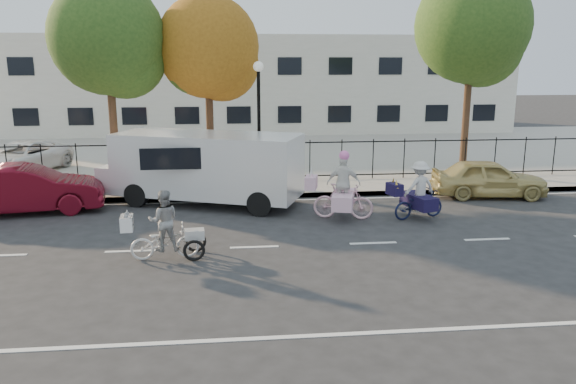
{
  "coord_description": "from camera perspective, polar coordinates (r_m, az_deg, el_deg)",
  "views": [
    {
      "loc": [
        -0.52,
        -13.19,
        4.48
      ],
      "look_at": [
        0.96,
        1.2,
        1.1
      ],
      "focal_mm": 35.0,
      "sensor_mm": 36.0,
      "label": 1
    }
  ],
  "objects": [
    {
      "name": "zebra_trike",
      "position": [
        13.26,
        -12.43,
        -4.05
      ],
      "size": [
        1.91,
        0.8,
        1.63
      ],
      "rotation": [
        0.0,
        0.0,
        1.67
      ],
      "color": "silver",
      "rests_on": "ground"
    },
    {
      "name": "unicorn_bike",
      "position": [
        16.26,
        5.52,
        -0.19
      ],
      "size": [
        2.04,
        1.47,
        2.01
      ],
      "rotation": [
        0.0,
        0.0,
        1.3
      ],
      "color": "#F4BAC8",
      "rests_on": "ground"
    },
    {
      "name": "ground",
      "position": [
        13.94,
        -3.44,
        -5.62
      ],
      "size": [
        120.0,
        120.0,
        0.0
      ],
      "primitive_type": "plane",
      "color": "#333334"
    },
    {
      "name": "tree_west",
      "position": [
        20.94,
        -17.42,
        14.2
      ],
      "size": [
        3.96,
        3.96,
        7.25
      ],
      "color": "#442D1D",
      "rests_on": "ground"
    },
    {
      "name": "parking_lot",
      "position": [
        28.54,
        -4.79,
        4.23
      ],
      "size": [
        60.0,
        15.6,
        0.15
      ],
      "primitive_type": "cube",
      "color": "#A8A399",
      "rests_on": "ground"
    },
    {
      "name": "gold_sedan",
      "position": [
        20.05,
        19.72,
        1.33
      ],
      "size": [
        3.93,
        2.01,
        1.28
      ],
      "primitive_type": "imported",
      "rotation": [
        0.0,
        0.0,
        1.43
      ],
      "color": "tan",
      "rests_on": "ground"
    },
    {
      "name": "lamppost",
      "position": [
        20.06,
        -3.0,
        9.22
      ],
      "size": [
        0.36,
        0.36,
        4.33
      ],
      "color": "black",
      "rests_on": "sidewalk"
    },
    {
      "name": "tree_mid",
      "position": [
        21.31,
        -7.77,
        13.92
      ],
      "size": [
        3.75,
        3.75,
        6.87
      ],
      "color": "#442D1D",
      "rests_on": "ground"
    },
    {
      "name": "lot_car_c",
      "position": [
        24.77,
        -10.15,
        4.28
      ],
      "size": [
        1.81,
        3.79,
        1.2
      ],
      "primitive_type": "imported",
      "rotation": [
        0.0,
        0.0,
        -0.15
      ],
      "color": "#4F5056",
      "rests_on": "parking_lot"
    },
    {
      "name": "red_sedan",
      "position": [
        18.59,
        -25.01,
        0.26
      ],
      "size": [
        4.62,
        2.26,
        1.46
      ],
      "primitive_type": "imported",
      "rotation": [
        0.0,
        0.0,
        1.74
      ],
      "color": "#5E0A18",
      "rests_on": "ground"
    },
    {
      "name": "tree_east",
      "position": [
        23.31,
        18.47,
        15.17
      ],
      "size": [
        4.34,
        4.34,
        7.95
      ],
      "color": "#442D1D",
      "rests_on": "ground"
    },
    {
      "name": "white_van",
      "position": [
        18.0,
        -8.52,
        2.67
      ],
      "size": [
        6.91,
        4.13,
        2.26
      ],
      "rotation": [
        0.0,
        0.0,
        -0.37
      ],
      "color": "white",
      "rests_on": "ground"
    },
    {
      "name": "bull_bike",
      "position": [
        16.69,
        13.1,
        -0.38
      ],
      "size": [
        1.88,
        1.32,
        1.69
      ],
      "rotation": [
        0.0,
        0.0,
        1.86
      ],
      "color": "#101637",
      "rests_on": "ground"
    },
    {
      "name": "iron_fence",
      "position": [
        20.71,
        -4.36,
        3.16
      ],
      "size": [
        58.0,
        0.06,
        1.5
      ],
      "primitive_type": null,
      "color": "black",
      "rests_on": "sidewalk"
    },
    {
      "name": "street_sign",
      "position": [
        20.27,
        -9.61,
        4.27
      ],
      "size": [
        0.85,
        0.06,
        1.8
      ],
      "color": "black",
      "rests_on": "sidewalk"
    },
    {
      "name": "lot_car_b",
      "position": [
        24.61,
        -25.46,
        3.18
      ],
      "size": [
        3.43,
        4.84,
        1.23
      ],
      "primitive_type": "imported",
      "rotation": [
        0.0,
        0.0,
        -0.35
      ],
      "color": "white",
      "rests_on": "parking_lot"
    },
    {
      "name": "road_markings",
      "position": [
        13.94,
        -3.44,
        -5.6
      ],
      "size": [
        60.0,
        9.52,
        0.01
      ],
      "primitive_type": null,
      "color": "silver",
      "rests_on": "ground"
    },
    {
      "name": "sidewalk",
      "position": [
        19.8,
        -4.23,
        0.26
      ],
      "size": [
        60.0,
        2.2,
        0.15
      ],
      "primitive_type": "cube",
      "color": "#A8A399",
      "rests_on": "ground"
    },
    {
      "name": "building",
      "position": [
        38.22,
        -5.2,
        10.88
      ],
      "size": [
        34.0,
        10.0,
        6.0
      ],
      "primitive_type": "cube",
      "color": "silver",
      "rests_on": "ground"
    },
    {
      "name": "curb",
      "position": [
        18.77,
        -4.13,
        -0.46
      ],
      "size": [
        60.0,
        0.1,
        0.15
      ],
      "primitive_type": "cube",
      "color": "#A8A399",
      "rests_on": "ground"
    }
  ]
}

